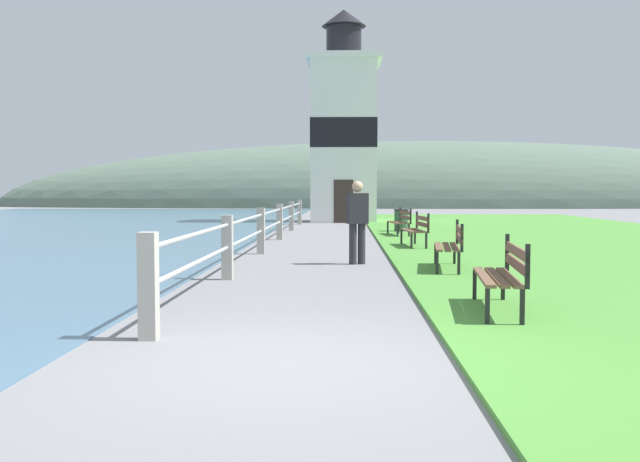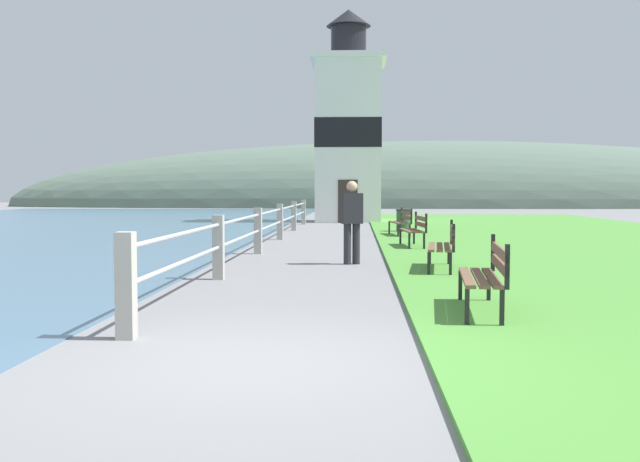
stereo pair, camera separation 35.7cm
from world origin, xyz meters
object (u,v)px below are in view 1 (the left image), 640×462
at_px(park_bench_near, 504,271).
at_px(park_bench_midway, 451,243).
at_px(park_bench_far, 417,228).
at_px(trash_bin, 401,221).
at_px(lighthouse, 344,130).
at_px(person_strolling, 357,219).
at_px(park_bench_by_lighthouse, 401,220).

bearing_deg(park_bench_near, park_bench_midway, -84.84).
distance_m(park_bench_far, trash_bin, 6.86).
relative_size(park_bench_midway, lighthouse, 0.19).
xyz_separation_m(lighthouse, person_strolling, (0.31, -19.92, -3.49)).
relative_size(park_bench_midway, park_bench_far, 1.13).
distance_m(lighthouse, trash_bin, 10.12).
xyz_separation_m(park_bench_midway, park_bench_by_lighthouse, (-0.15, 10.03, -0.00)).
relative_size(park_bench_near, park_bench_far, 1.10).
xyz_separation_m(park_bench_far, park_bench_by_lighthouse, (-0.05, 4.70, 0.00)).
distance_m(park_bench_near, lighthouse, 26.25).
relative_size(park_bench_near, lighthouse, 0.18).
bearing_deg(person_strolling, lighthouse, -16.10).
bearing_deg(park_bench_far, lighthouse, -87.42).
bearing_deg(park_bench_near, person_strolling, -68.52).
height_order(park_bench_far, person_strolling, person_strolling).
relative_size(park_bench_midway, park_bench_by_lighthouse, 1.10).
bearing_deg(park_bench_midway, person_strolling, -31.62).
distance_m(person_strolling, trash_bin, 11.01).
height_order(park_bench_midway, trash_bin, park_bench_midway).
xyz_separation_m(park_bench_near, lighthouse, (-1.97, 25.89, 3.87)).
xyz_separation_m(park_bench_near, person_strolling, (-1.66, 5.96, 0.39)).
distance_m(park_bench_by_lighthouse, person_strolling, 8.84).
distance_m(park_bench_near, park_bench_midway, 4.62).
distance_m(park_bench_near, park_bench_far, 9.96).
distance_m(park_bench_by_lighthouse, trash_bin, 2.17).
bearing_deg(person_strolling, trash_bin, -26.23).
height_order(park_bench_midway, park_bench_by_lighthouse, same).
xyz_separation_m(person_strolling, trash_bin, (1.77, 10.85, -0.50)).
relative_size(park_bench_near, park_bench_midway, 0.97).
distance_m(park_bench_near, trash_bin, 16.82).
relative_size(person_strolling, trash_bin, 2.03).
relative_size(park_bench_near, person_strolling, 1.09).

